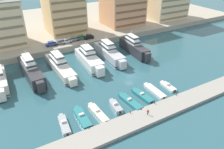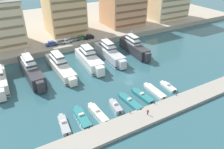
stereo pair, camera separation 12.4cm
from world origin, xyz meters
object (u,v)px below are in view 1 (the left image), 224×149
object	(u,v)px
motorboat_grey_far_left	(64,125)
car_blue_far_left	(51,44)
yacht_ivory_mid_left	(60,66)
motorboat_grey_center_left	(116,106)
pedestrian_near_edge	(148,112)
car_grey_left	(59,42)
motorboat_teal_left	(82,118)
motorboat_cream_mid_left	(98,113)
car_grey_center_left	(74,39)
yacht_charcoal_center_right	(134,47)
yacht_white_center_left	(89,59)
yacht_silver_center	(109,53)
car_green_center	(81,37)
motorboat_teal_center	(130,102)
car_black_center_right	(89,37)
yacht_charcoal_left	(31,70)
motorboat_teal_center_right	(143,96)
motorboat_white_mid_right	(155,91)
car_silver_mid_left	(67,41)
motorboat_white_right	(168,86)

from	to	relation	value
motorboat_grey_far_left	car_blue_far_left	bearing A→B (deg)	77.33
yacht_ivory_mid_left	motorboat_grey_center_left	bearing A→B (deg)	-76.78
pedestrian_near_edge	yacht_ivory_mid_left	bearing A→B (deg)	108.58
car_blue_far_left	car_grey_left	xyz separation A→B (m)	(3.53, 0.18, 0.00)
yacht_ivory_mid_left	motorboat_grey_far_left	size ratio (longest dim) A/B	2.99
motorboat_teal_left	motorboat_cream_mid_left	world-z (taller)	motorboat_teal_left
car_grey_left	car_grey_center_left	bearing A→B (deg)	3.14
motorboat_grey_center_left	motorboat_teal_left	bearing A→B (deg)	178.46
motorboat_cream_mid_left	car_blue_far_left	size ratio (longest dim) A/B	2.07
car_grey_left	yacht_charcoal_center_right	bearing A→B (deg)	-36.74
yacht_white_center_left	yacht_silver_center	bearing A→B (deg)	8.98
car_grey_center_left	car_green_center	world-z (taller)	same
motorboat_teal_center	car_black_center_right	distance (m)	44.07
yacht_charcoal_left	motorboat_teal_left	xyz separation A→B (m)	(6.00, -25.99, -1.97)
motorboat_teal_center	pedestrian_near_edge	xyz separation A→B (m)	(0.58, -6.59, 1.21)
motorboat_cream_mid_left	motorboat_teal_center_right	size ratio (longest dim) A/B	1.06
car_black_center_right	motorboat_teal_center_right	bearing A→B (deg)	-94.77
motorboat_white_mid_right	car_grey_left	xyz separation A→B (m)	(-13.50, 42.69, 2.91)
motorboat_grey_center_left	car_blue_far_left	bearing A→B (deg)	95.08
motorboat_cream_mid_left	car_silver_mid_left	xyz separation A→B (m)	(7.52, 43.06, 2.91)
motorboat_grey_center_left	car_black_center_right	distance (m)	44.86
motorboat_white_mid_right	motorboat_teal_center_right	bearing A→B (deg)	-175.85
car_grey_left	motorboat_white_mid_right	bearing A→B (deg)	-72.45
car_green_center	car_grey_left	bearing A→B (deg)	-177.43
motorboat_grey_far_left	car_grey_center_left	world-z (taller)	car_grey_center_left
car_grey_center_left	motorboat_white_right	bearing A→B (deg)	-74.02
pedestrian_near_edge	motorboat_cream_mid_left	bearing A→B (deg)	145.07
motorboat_cream_mid_left	motorboat_teal_center_right	distance (m)	13.69
yacht_silver_center	yacht_charcoal_center_right	distance (m)	10.50
motorboat_cream_mid_left	car_green_center	distance (m)	45.98
motorboat_grey_far_left	car_blue_far_left	size ratio (longest dim) A/B	1.77
yacht_charcoal_left	yacht_ivory_mid_left	bearing A→B (deg)	-3.31
yacht_white_center_left	car_black_center_right	world-z (taller)	yacht_white_center_left
motorboat_teal_center_right	car_silver_mid_left	xyz separation A→B (m)	(-6.16, 42.77, 2.82)
yacht_charcoal_left	motorboat_white_mid_right	bearing A→B (deg)	-42.10
yacht_charcoal_left	motorboat_white_right	bearing A→B (deg)	-37.61
motorboat_cream_mid_left	motorboat_white_right	size ratio (longest dim) A/B	1.40
yacht_charcoal_left	motorboat_grey_far_left	size ratio (longest dim) A/B	2.92
motorboat_grey_center_left	car_grey_left	size ratio (longest dim) A/B	1.45
motorboat_teal_center_right	car_blue_far_left	distance (m)	44.72
motorboat_teal_center	pedestrian_near_edge	world-z (taller)	pedestrian_near_edge
car_blue_far_left	car_grey_center_left	bearing A→B (deg)	3.07
motorboat_white_mid_right	car_green_center	distance (m)	43.40
motorboat_cream_mid_left	car_silver_mid_left	bearing A→B (deg)	80.09
motorboat_teal_left	car_blue_far_left	bearing A→B (deg)	83.08
motorboat_grey_center_left	motorboat_teal_center_right	xyz separation A→B (m)	(8.73, 0.38, -0.07)
motorboat_teal_center	car_blue_far_left	xyz separation A→B (m)	(-8.15, 43.41, 2.82)
yacht_silver_center	motorboat_grey_center_left	xyz separation A→B (m)	(-12.83, -26.50, -1.71)
yacht_charcoal_center_right	motorboat_white_right	bearing A→B (deg)	-101.60
motorboat_white_right	yacht_charcoal_left	bearing A→B (deg)	142.39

